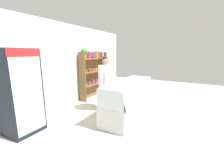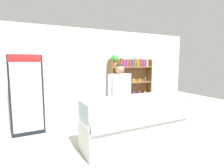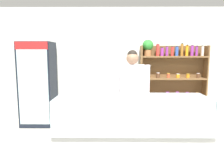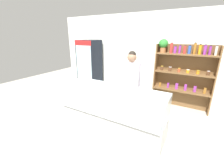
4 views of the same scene
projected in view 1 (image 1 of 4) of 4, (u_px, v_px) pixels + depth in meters
name	position (u px, v px, depth m)	size (l,w,h in m)	color
ground_plane	(126.00, 114.00, 4.47)	(12.00, 12.00, 0.00)	#B7B2A3
back_wall	(71.00, 65.00, 5.16)	(6.80, 0.10, 2.70)	silver
drinks_fridge	(20.00, 92.00, 3.26)	(0.72, 0.62, 1.88)	black
shelving_unit	(92.00, 70.00, 5.95)	(1.53, 0.29, 1.94)	brown
deli_display_case	(128.00, 105.00, 4.29)	(2.23, 0.76, 1.01)	silver
shop_clerk	(106.00, 79.00, 4.57)	(0.64, 0.25, 1.69)	#4C4233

